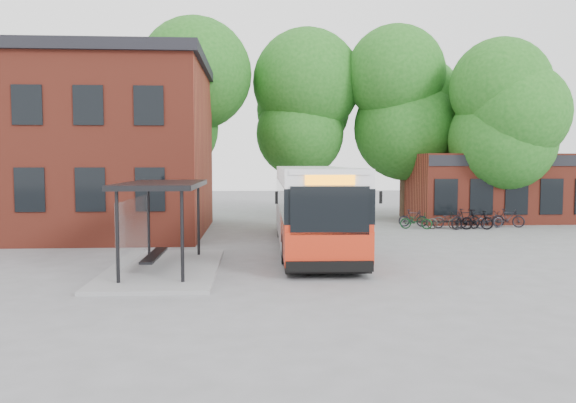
{
  "coord_description": "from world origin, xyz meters",
  "views": [
    {
      "loc": [
        -1.59,
        -19.21,
        3.5
      ],
      "look_at": [
        -0.26,
        2.26,
        2.0
      ],
      "focal_mm": 35.0,
      "sensor_mm": 36.0,
      "label": 1
    }
  ],
  "objects": [
    {
      "name": "bike_rail",
      "position": [
        9.28,
        10.0,
        0.19
      ],
      "size": [
        5.2,
        0.1,
        0.38
      ],
      "primitive_type": null,
      "color": "black",
      "rests_on": "ground"
    },
    {
      "name": "bicycle_5",
      "position": [
        10.02,
        9.14,
        0.52
      ],
      "size": [
        1.75,
        0.62,
        1.03
      ],
      "primitive_type": "imported",
      "rotation": [
        0.0,
        0.0,
        1.49
      ],
      "color": "black",
      "rests_on": "ground"
    },
    {
      "name": "tree_1",
      "position": [
        1.0,
        17.0,
        5.2
      ],
      "size": [
        7.92,
        7.92,
        10.4
      ],
      "primitive_type": null,
      "color": "#1C5A18",
      "rests_on": "ground"
    },
    {
      "name": "bicycle_6",
      "position": [
        10.95,
        9.78,
        0.45
      ],
      "size": [
        1.82,
        1.04,
        0.9
      ],
      "primitive_type": "imported",
      "rotation": [
        0.0,
        0.0,
        1.84
      ],
      "color": "#25272F",
      "rests_on": "ground"
    },
    {
      "name": "station_building",
      "position": [
        -13.0,
        9.0,
        4.25
      ],
      "size": [
        18.4,
        10.4,
        8.5
      ],
      "primitive_type": null,
      "color": "maroon",
      "rests_on": "ground"
    },
    {
      "name": "bicycle_1",
      "position": [
        7.1,
        10.7,
        0.47
      ],
      "size": [
        1.62,
        0.72,
        0.94
      ],
      "primitive_type": "imported",
      "rotation": [
        0.0,
        0.0,
        1.39
      ],
      "color": "black",
      "rests_on": "ground"
    },
    {
      "name": "bicycle_4",
      "position": [
        8.81,
        9.78,
        0.48
      ],
      "size": [
        1.88,
        0.8,
        0.96
      ],
      "primitive_type": "imported",
      "rotation": [
        0.0,
        0.0,
        1.48
      ],
      "color": "black",
      "rests_on": "ground"
    },
    {
      "name": "tree_2",
      "position": [
        8.0,
        16.0,
        5.5
      ],
      "size": [
        7.92,
        7.92,
        11.0
      ],
      "primitive_type": null,
      "color": "#1C5A18",
      "rests_on": "ground"
    },
    {
      "name": "bicycle_2",
      "position": [
        8.35,
        9.52,
        0.44
      ],
      "size": [
        1.72,
        0.67,
        0.89
      ],
      "primitive_type": "imported",
      "rotation": [
        0.0,
        0.0,
        1.52
      ],
      "color": "#2D2B27",
      "rests_on": "ground"
    },
    {
      "name": "tree_0",
      "position": [
        -6.0,
        16.0,
        5.5
      ],
      "size": [
        7.92,
        7.92,
        11.0
      ],
      "primitive_type": null,
      "color": "#1C5A18",
      "rests_on": "ground"
    },
    {
      "name": "tree_3",
      "position": [
        13.0,
        12.0,
        4.64
      ],
      "size": [
        7.04,
        7.04,
        9.28
      ],
      "primitive_type": null,
      "color": "#1C5A18",
      "rests_on": "ground"
    },
    {
      "name": "city_bus",
      "position": [
        0.82,
        3.57,
        1.65
      ],
      "size": [
        3.09,
        13.09,
        3.31
      ],
      "primitive_type": null,
      "rotation": [
        0.0,
        0.0,
        -0.02
      ],
      "color": "red",
      "rests_on": "ground"
    },
    {
      "name": "bicycle_3",
      "position": [
        9.49,
        9.3,
        0.55
      ],
      "size": [
        1.9,
        1.03,
        1.1
      ],
      "primitive_type": "imported",
      "rotation": [
        0.0,
        0.0,
        1.87
      ],
      "color": "black",
      "rests_on": "ground"
    },
    {
      "name": "ground",
      "position": [
        0.0,
        0.0,
        0.0
      ],
      "size": [
        100.0,
        100.0,
        0.0
      ],
      "primitive_type": "plane",
      "color": "slate"
    },
    {
      "name": "shop_row",
      "position": [
        15.0,
        14.0,
        2.0
      ],
      "size": [
        14.0,
        6.2,
        4.0
      ],
      "primitive_type": null,
      "color": "maroon",
      "rests_on": "ground"
    },
    {
      "name": "bus_shelter",
      "position": [
        -4.5,
        -1.0,
        1.45
      ],
      "size": [
        3.6,
        7.0,
        2.9
      ],
      "primitive_type": null,
      "color": "black",
      "rests_on": "ground"
    },
    {
      "name": "bicycle_0",
      "position": [
        6.96,
        9.66,
        0.44
      ],
      "size": [
        1.76,
        1.08,
        0.87
      ],
      "primitive_type": "imported",
      "rotation": [
        0.0,
        0.0,
        1.25
      ],
      "color": "#0B3917",
      "rests_on": "ground"
    },
    {
      "name": "bicycle_7",
      "position": [
        12.18,
        10.15,
        0.5
      ],
      "size": [
        1.71,
        1.12,
        1.0
      ],
      "primitive_type": "imported",
      "rotation": [
        0.0,
        0.0,
        1.14
      ],
      "color": "black",
      "rests_on": "ground"
    }
  ]
}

